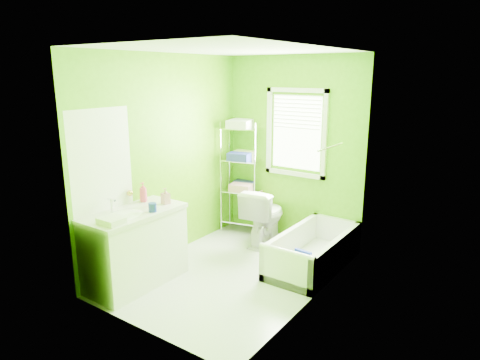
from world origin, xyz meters
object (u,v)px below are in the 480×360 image
Objects in this scene: bathtub at (312,256)px; wire_shelf_unit at (243,164)px; vanity at (135,246)px; toilet at (264,215)px.

wire_shelf_unit is at bearing 158.24° from bathtub.
wire_shelf_unit is (0.03, 2.11, 0.58)m from vanity.
bathtub is at bearing 46.13° from vanity.
wire_shelf_unit reaches higher than bathtub.
vanity is at bearing -90.76° from wire_shelf_unit.
toilet is at bearing -24.89° from wire_shelf_unit.
bathtub is 2.15m from vanity.
vanity is at bearing -133.87° from bathtub.
wire_shelf_unit is at bearing -33.19° from toilet.
toilet is at bearing 160.15° from bathtub.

